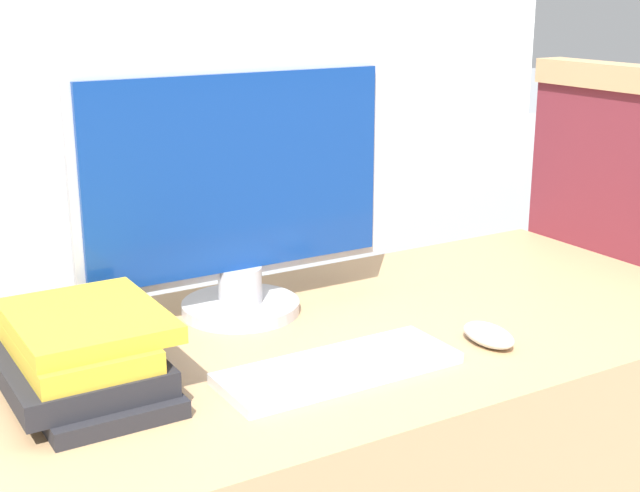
{
  "coord_description": "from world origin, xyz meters",
  "views": [
    {
      "loc": [
        -0.7,
        -0.8,
        1.28
      ],
      "look_at": [
        -0.04,
        0.29,
        0.91
      ],
      "focal_mm": 50.0,
      "sensor_mm": 36.0,
      "label": 1
    }
  ],
  "objects_px": {
    "keyboard": "(339,368)",
    "mouse": "(489,335)",
    "monitor": "(237,192)",
    "book_stack": "(83,356)"
  },
  "relations": [
    {
      "from": "monitor",
      "to": "keyboard",
      "type": "bearing_deg",
      "value": -87.98
    },
    {
      "from": "mouse",
      "to": "book_stack",
      "type": "relative_size",
      "value": 0.36
    },
    {
      "from": "monitor",
      "to": "book_stack",
      "type": "distance_m",
      "value": 0.39
    },
    {
      "from": "keyboard",
      "to": "mouse",
      "type": "bearing_deg",
      "value": -6.34
    },
    {
      "from": "mouse",
      "to": "keyboard",
      "type": "bearing_deg",
      "value": 173.66
    },
    {
      "from": "keyboard",
      "to": "mouse",
      "type": "height_order",
      "value": "mouse"
    },
    {
      "from": "monitor",
      "to": "mouse",
      "type": "relative_size",
      "value": 5.5
    },
    {
      "from": "keyboard",
      "to": "mouse",
      "type": "distance_m",
      "value": 0.26
    },
    {
      "from": "keyboard",
      "to": "monitor",
      "type": "bearing_deg",
      "value": 92.02
    },
    {
      "from": "mouse",
      "to": "book_stack",
      "type": "height_order",
      "value": "book_stack"
    }
  ]
}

